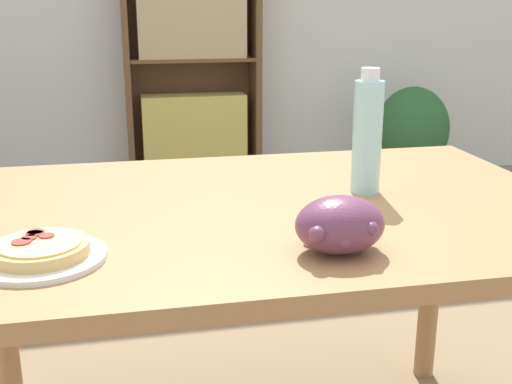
{
  "coord_description": "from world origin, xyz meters",
  "views": [
    {
      "loc": [
        -0.33,
        -1.38,
        1.14
      ],
      "look_at": [
        -0.09,
        -0.23,
        0.78
      ],
      "focal_mm": 45.0,
      "sensor_mm": 36.0,
      "label": 1
    }
  ],
  "objects_px": {
    "bookshelf": "(192,71)",
    "potted_plant_floor": "(412,135)",
    "grape_bunch": "(340,225)",
    "drink_bottle": "(367,135)",
    "pizza_on_plate": "(41,252)"
  },
  "relations": [
    {
      "from": "bookshelf",
      "to": "potted_plant_floor",
      "type": "distance_m",
      "value": 1.38
    },
    {
      "from": "grape_bunch",
      "to": "bookshelf",
      "type": "relative_size",
      "value": 0.1
    },
    {
      "from": "grape_bunch",
      "to": "drink_bottle",
      "type": "relative_size",
      "value": 0.56
    },
    {
      "from": "drink_bottle",
      "to": "potted_plant_floor",
      "type": "height_order",
      "value": "drink_bottle"
    },
    {
      "from": "pizza_on_plate",
      "to": "drink_bottle",
      "type": "height_order",
      "value": "drink_bottle"
    },
    {
      "from": "grape_bunch",
      "to": "bookshelf",
      "type": "bearing_deg",
      "value": 88.69
    },
    {
      "from": "drink_bottle",
      "to": "potted_plant_floor",
      "type": "xyz_separation_m",
      "value": [
        1.18,
        2.24,
        -0.5
      ]
    },
    {
      "from": "drink_bottle",
      "to": "potted_plant_floor",
      "type": "relative_size",
      "value": 0.43
    },
    {
      "from": "grape_bunch",
      "to": "potted_plant_floor",
      "type": "bearing_deg",
      "value": 62.3
    },
    {
      "from": "bookshelf",
      "to": "drink_bottle",
      "type": "bearing_deg",
      "value": -87.62
    },
    {
      "from": "pizza_on_plate",
      "to": "potted_plant_floor",
      "type": "height_order",
      "value": "pizza_on_plate"
    },
    {
      "from": "pizza_on_plate",
      "to": "grape_bunch",
      "type": "xyz_separation_m",
      "value": [
        0.49,
        -0.06,
        0.03
      ]
    },
    {
      "from": "pizza_on_plate",
      "to": "bookshelf",
      "type": "height_order",
      "value": "bookshelf"
    },
    {
      "from": "pizza_on_plate",
      "to": "grape_bunch",
      "type": "distance_m",
      "value": 0.5
    },
    {
      "from": "drink_bottle",
      "to": "pizza_on_plate",
      "type": "bearing_deg",
      "value": -158.19
    }
  ]
}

